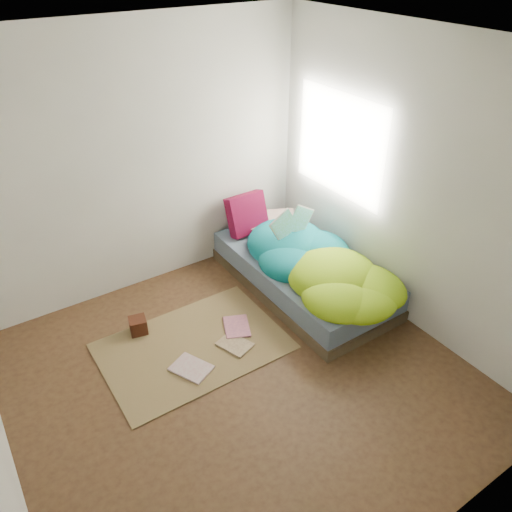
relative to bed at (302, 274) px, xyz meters
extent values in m
cube|color=#3F2618|center=(-1.22, -0.72, -0.17)|extent=(3.50, 3.50, 0.00)
cube|color=beige|center=(-1.22, 1.03, 1.13)|extent=(3.50, 0.04, 2.60)
cube|color=beige|center=(-1.22, -2.47, 1.13)|extent=(3.50, 0.04, 2.60)
cube|color=beige|center=(0.53, -0.72, 1.13)|extent=(0.04, 3.50, 2.60)
cube|color=silver|center=(-1.22, -0.72, 2.43)|extent=(3.50, 3.50, 0.04)
cube|color=white|center=(0.52, 0.18, 1.23)|extent=(0.01, 1.00, 1.20)
cube|color=#3D3321|center=(0.00, 0.00, -0.11)|extent=(1.00, 2.00, 0.12)
cube|color=#4A5E77|center=(0.00, 0.00, 0.06)|extent=(0.98, 1.96, 0.22)
cube|color=brown|center=(-1.37, -0.17, -0.16)|extent=(1.60, 1.10, 0.01)
cube|color=beige|center=(0.12, 0.73, 0.23)|extent=(0.62, 0.53, 0.12)
cube|color=#440417|center=(-0.16, 0.81, 0.39)|extent=(0.44, 0.15, 0.44)
cube|color=#38120C|center=(-1.70, 0.28, -0.08)|extent=(0.18, 0.18, 0.15)
imported|color=beige|center=(-1.63, -0.47, -0.14)|extent=(0.36, 0.40, 0.02)
imported|color=#D17885|center=(-1.03, -0.14, -0.14)|extent=(0.34, 0.38, 0.03)
imported|color=tan|center=(-1.16, -0.41, -0.15)|extent=(0.30, 0.35, 0.02)
camera|label=1|loc=(-2.74, -3.25, 2.97)|focal=35.00mm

